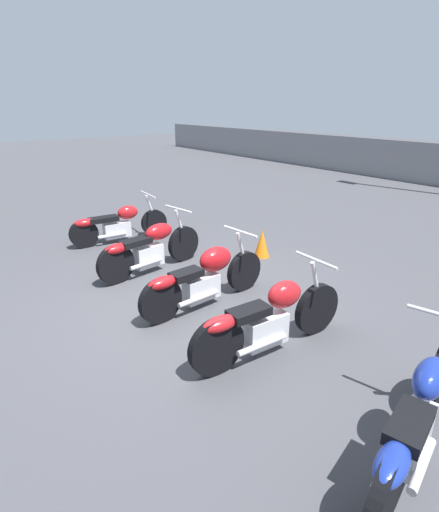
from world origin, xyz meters
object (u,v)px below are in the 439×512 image
motorcycle_slot_2 (204,277)px  motorcycle_slot_3 (268,319)px  motorcycle_slot_4 (417,422)px  motorcycle_slot_0 (117,224)px  motorcycle_slot_1 (149,248)px  traffic_cone_near (262,244)px

motorcycle_slot_2 → motorcycle_slot_3: bearing=-7.4°
motorcycle_slot_2 → motorcycle_slot_4: size_ratio=0.98×
motorcycle_slot_0 → motorcycle_slot_4: (6.64, -0.40, 0.05)m
motorcycle_slot_1 → motorcycle_slot_2: (1.57, 0.05, 0.01)m
motorcycle_slot_1 → traffic_cone_near: size_ratio=3.97×
motorcycle_slot_2 → motorcycle_slot_4: motorcycle_slot_4 is taller
motorcycle_slot_0 → motorcycle_slot_1: 1.86m
traffic_cone_near → motorcycle_slot_0: bearing=-143.4°
motorcycle_slot_0 → motorcycle_slot_4: size_ratio=0.95×
motorcycle_slot_2 → motorcycle_slot_3: 1.40m
motorcycle_slot_1 → traffic_cone_near: (0.61, 2.03, -0.17)m
motorcycle_slot_0 → motorcycle_slot_3: bearing=1.2°
motorcycle_slot_4 → motorcycle_slot_3: bearing=160.6°
motorcycle_slot_0 → motorcycle_slot_1: size_ratio=1.02×
motorcycle_slot_1 → motorcycle_slot_4: bearing=-10.9°
motorcycle_slot_3 → traffic_cone_near: motorcycle_slot_3 is taller
motorcycle_slot_0 → traffic_cone_near: (2.45, 1.83, -0.12)m
motorcycle_slot_1 → motorcycle_slot_2: bearing=-6.8°
motorcycle_slot_0 → traffic_cone_near: motorcycle_slot_0 is taller
motorcycle_slot_2 → motorcycle_slot_4: (3.23, -0.24, -0.01)m
motorcycle_slot_3 → motorcycle_slot_0: bearing=-179.7°
motorcycle_slot_0 → motorcycle_slot_1: motorcycle_slot_1 is taller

